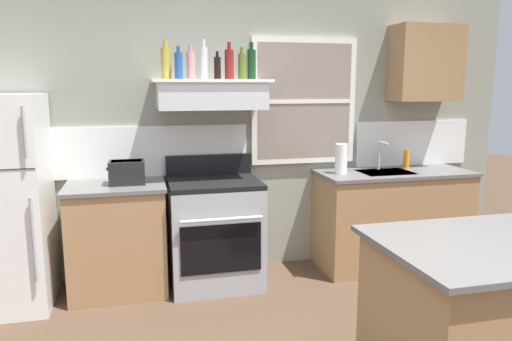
# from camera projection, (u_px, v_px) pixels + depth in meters

# --- Properties ---
(back_wall) EXTENTS (5.40, 0.11, 2.70)m
(back_wall) POSITION_uv_depth(u_px,v_px,m) (238.00, 124.00, 4.36)
(back_wall) COLOR gray
(back_wall) RESTS_ON ground_plane
(counter_left_of_stove) EXTENTS (0.79, 0.63, 0.91)m
(counter_left_of_stove) POSITION_uv_depth(u_px,v_px,m) (118.00, 238.00, 3.95)
(counter_left_of_stove) COLOR #9E754C
(counter_left_of_stove) RESTS_ON ground_plane
(toaster) EXTENTS (0.30, 0.20, 0.19)m
(toaster) POSITION_uv_depth(u_px,v_px,m) (127.00, 172.00, 3.87)
(toaster) COLOR black
(toaster) RESTS_ON counter_left_of_stove
(stove_range) EXTENTS (0.76, 0.69, 1.09)m
(stove_range) POSITION_uv_depth(u_px,v_px,m) (215.00, 231.00, 4.11)
(stove_range) COLOR #9EA0A5
(stove_range) RESTS_ON ground_plane
(range_hood_shelf) EXTENTS (0.96, 0.52, 0.24)m
(range_hood_shelf) POSITION_uv_depth(u_px,v_px,m) (211.00, 94.00, 3.99)
(range_hood_shelf) COLOR silver
(bottle_champagne_gold_foil) EXTENTS (0.08, 0.08, 0.31)m
(bottle_champagne_gold_foil) POSITION_uv_depth(u_px,v_px,m) (166.00, 63.00, 3.92)
(bottle_champagne_gold_foil) COLOR #B29333
(bottle_champagne_gold_foil) RESTS_ON range_hood_shelf
(bottle_blue_liqueur) EXTENTS (0.07, 0.07, 0.26)m
(bottle_blue_liqueur) POSITION_uv_depth(u_px,v_px,m) (179.00, 65.00, 3.89)
(bottle_blue_liqueur) COLOR #1E478C
(bottle_blue_liqueur) RESTS_ON range_hood_shelf
(bottle_rose_pink) EXTENTS (0.07, 0.07, 0.28)m
(bottle_rose_pink) POSITION_uv_depth(u_px,v_px,m) (191.00, 65.00, 3.94)
(bottle_rose_pink) COLOR #C67F84
(bottle_rose_pink) RESTS_ON range_hood_shelf
(bottle_clear_tall) EXTENTS (0.06, 0.06, 0.33)m
(bottle_clear_tall) POSITION_uv_depth(u_px,v_px,m) (204.00, 63.00, 3.99)
(bottle_clear_tall) COLOR silver
(bottle_clear_tall) RESTS_ON range_hood_shelf
(bottle_balsamic_dark) EXTENTS (0.06, 0.06, 0.22)m
(bottle_balsamic_dark) POSITION_uv_depth(u_px,v_px,m) (217.00, 68.00, 3.94)
(bottle_balsamic_dark) COLOR black
(bottle_balsamic_dark) RESTS_ON range_hood_shelf
(bottle_red_label_wine) EXTENTS (0.07, 0.07, 0.30)m
(bottle_red_label_wine) POSITION_uv_depth(u_px,v_px,m) (229.00, 64.00, 3.95)
(bottle_red_label_wine) COLOR maroon
(bottle_red_label_wine) RESTS_ON range_hood_shelf
(bottle_olive_oil_square) EXTENTS (0.06, 0.06, 0.26)m
(bottle_olive_oil_square) POSITION_uv_depth(u_px,v_px,m) (242.00, 66.00, 4.01)
(bottle_olive_oil_square) COLOR #4C601E
(bottle_olive_oil_square) RESTS_ON range_hood_shelf
(bottle_dark_green_wine) EXTENTS (0.07, 0.07, 0.31)m
(bottle_dark_green_wine) POSITION_uv_depth(u_px,v_px,m) (252.00, 64.00, 4.07)
(bottle_dark_green_wine) COLOR #143819
(bottle_dark_green_wine) RESTS_ON range_hood_shelf
(counter_right_with_sink) EXTENTS (1.43, 0.63, 0.91)m
(counter_right_with_sink) POSITION_uv_depth(u_px,v_px,m) (392.00, 218.00, 4.54)
(counter_right_with_sink) COLOR #9E754C
(counter_right_with_sink) RESTS_ON ground_plane
(sink_faucet) EXTENTS (0.03, 0.17, 0.28)m
(sink_faucet) POSITION_uv_depth(u_px,v_px,m) (380.00, 151.00, 4.50)
(sink_faucet) COLOR silver
(sink_faucet) RESTS_ON counter_right_with_sink
(paper_towel_roll) EXTENTS (0.11, 0.11, 0.27)m
(paper_towel_roll) POSITION_uv_depth(u_px,v_px,m) (341.00, 159.00, 4.31)
(paper_towel_roll) COLOR white
(paper_towel_roll) RESTS_ON counter_right_with_sink
(dish_soap_bottle) EXTENTS (0.06, 0.06, 0.18)m
(dish_soap_bottle) POSITION_uv_depth(u_px,v_px,m) (406.00, 159.00, 4.59)
(dish_soap_bottle) COLOR orange
(dish_soap_bottle) RESTS_ON counter_right_with_sink
(kitchen_island) EXTENTS (1.40, 0.90, 0.91)m
(kitchen_island) POSITION_uv_depth(u_px,v_px,m) (506.00, 321.00, 2.55)
(kitchen_island) COLOR #9E754C
(kitchen_island) RESTS_ON ground_plane
(upper_cabinet_right) EXTENTS (0.64, 0.32, 0.70)m
(upper_cabinet_right) POSITION_uv_depth(u_px,v_px,m) (425.00, 63.00, 4.51)
(upper_cabinet_right) COLOR #9E754C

